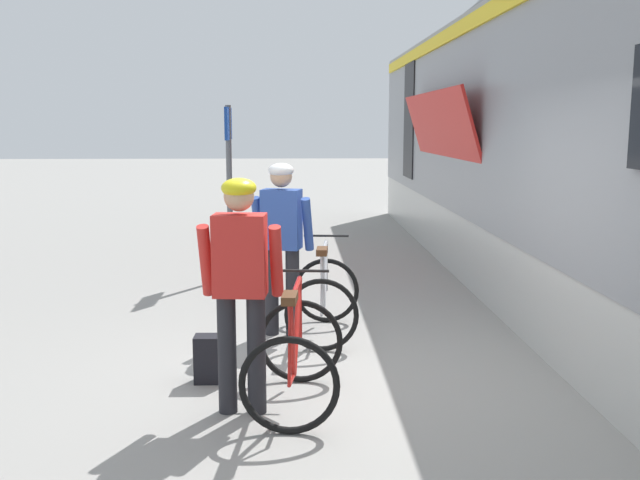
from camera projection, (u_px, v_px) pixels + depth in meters
name	position (u px, v px, depth m)	size (l,w,h in m)	color
ground_plane	(353.00, 382.00, 5.99)	(80.00, 80.00, 0.00)	gray
cyclist_near_in_red	(240.00, 275.00, 5.20)	(0.63, 0.34, 1.76)	#232328
cyclist_far_in_blue	(282.00, 234.00, 7.17)	(0.66, 0.41, 1.76)	#232328
bicycle_near_red	(295.00, 356.00, 5.41)	(0.80, 1.13, 0.99)	black
bicycle_far_silver	(324.00, 298.00, 7.23)	(0.80, 1.13, 0.99)	black
backpack_on_platform	(212.00, 359.00, 5.97)	(0.28, 0.18, 0.40)	black
platform_sign_post	(229.00, 162.00, 9.81)	(0.08, 0.70, 2.40)	#595B60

